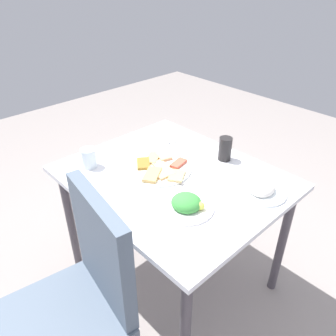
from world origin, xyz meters
TOP-DOWN VIEW (x-y plane):
  - ground_plane at (0.00, 0.00)m, footprint 6.00×6.00m
  - dining_table at (0.00, 0.00)m, footprint 1.00×0.83m
  - dining_chair at (-0.15, 0.62)m, footprint 0.48×0.48m
  - pide_platter at (0.08, 0.01)m, footprint 0.31×0.29m
  - salad_plate_greens at (-0.36, -0.19)m, footprint 0.23×0.23m
  - salad_plate_rice at (-0.22, 0.13)m, footprint 0.23×0.23m
  - soda_can at (-0.07, -0.30)m, footprint 0.07×0.07m
  - drinking_glass at (0.34, 0.24)m, footprint 0.08×0.08m
  - paper_napkin at (0.32, -0.23)m, footprint 0.16×0.16m
  - fork at (0.32, -0.25)m, footprint 0.18×0.02m
  - spoon at (0.32, -0.21)m, footprint 0.17×0.02m

SIDE VIEW (x-z plane):
  - ground_plane at x=0.00m, z-range 0.00..0.00m
  - dining_chair at x=-0.15m, z-range 0.06..0.99m
  - dining_table at x=0.00m, z-range 0.27..0.97m
  - paper_napkin at x=0.32m, z-range 0.70..0.71m
  - fork at x=0.32m, z-range 0.71..0.71m
  - spoon at x=0.32m, z-range 0.71..0.71m
  - pide_platter at x=0.08m, z-range 0.70..0.73m
  - salad_plate_greens at x=-0.36m, z-range 0.69..0.75m
  - salad_plate_rice at x=-0.22m, z-range 0.69..0.76m
  - drinking_glass at x=0.34m, z-range 0.70..0.80m
  - soda_can at x=-0.07m, z-range 0.70..0.82m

